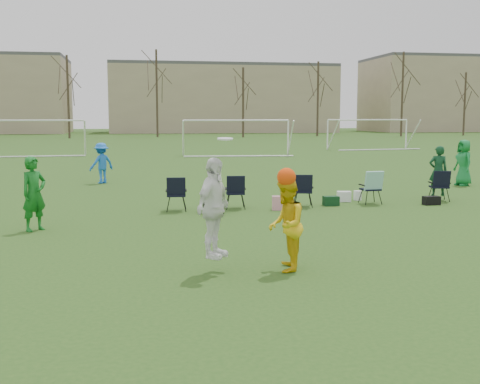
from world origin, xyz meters
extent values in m
plane|color=#265019|center=(0.00, 0.00, 0.00)|extent=(260.00, 260.00, 0.00)
imported|color=#126A1E|center=(-5.20, 5.22, 0.87)|extent=(0.74, 0.74, 1.73)
imported|color=blue|center=(-4.22, 15.29, 0.81)|extent=(1.20, 1.09, 1.61)
imported|color=#167E38|center=(9.55, 12.07, 0.89)|extent=(0.64, 0.91, 1.77)
imported|color=white|center=(-1.59, 0.72, 1.11)|extent=(0.91, 1.05, 1.70)
imported|color=yellow|center=(-0.35, 0.65, 0.79)|extent=(0.79, 0.91, 1.59)
sphere|color=#FF470D|center=(-0.35, 0.65, 1.62)|extent=(0.32, 0.32, 0.32)
cylinder|color=white|center=(-1.39, 0.73, 2.27)|extent=(0.27, 0.27, 0.05)
imported|color=#103D21|center=(6.53, 8.36, 0.94)|extent=(0.65, 0.50, 1.58)
cube|color=black|center=(-0.79, 7.00, 0.15)|extent=(0.56, 0.31, 0.30)
cube|color=pink|center=(1.10, 7.30, 0.20)|extent=(0.39, 0.29, 0.40)
cube|color=#0E3518|center=(2.86, 7.87, 0.14)|extent=(0.46, 0.30, 0.28)
cube|color=white|center=(3.53, 8.62, 0.16)|extent=(0.47, 0.38, 0.32)
cylinder|color=white|center=(4.07, 8.87, 0.15)|extent=(0.26, 0.26, 0.30)
cube|color=black|center=(5.89, 7.51, 0.13)|extent=(0.52, 0.30, 0.26)
cube|color=black|center=(-1.76, 7.66, 0.48)|extent=(0.64, 0.64, 0.96)
cube|color=black|center=(-0.05, 7.83, 0.48)|extent=(0.66, 0.66, 0.96)
cube|color=black|center=(1.97, 7.82, 0.48)|extent=(0.72, 0.72, 0.96)
cube|color=black|center=(4.16, 8.04, 0.48)|extent=(0.63, 0.63, 0.96)
cube|color=black|center=(6.53, 8.26, 0.48)|extent=(0.71, 0.71, 0.96)
cylinder|color=white|center=(-6.36, 34.32, 1.20)|extent=(0.12, 0.12, 2.40)
cylinder|color=white|center=(-10.00, 34.00, 2.40)|extent=(7.28, 0.76, 0.12)
cylinder|color=white|center=(0.36, 32.25, 1.20)|extent=(0.12, 0.12, 2.40)
cylinder|color=white|center=(7.64, 31.75, 1.20)|extent=(0.12, 0.12, 2.40)
cylinder|color=white|center=(4.00, 32.00, 2.40)|extent=(7.29, 0.63, 0.12)
cylinder|color=white|center=(12.39, 37.49, 1.20)|extent=(0.12, 0.12, 2.40)
cylinder|color=white|center=(19.61, 38.51, 1.20)|extent=(0.12, 0.12, 2.40)
cylinder|color=white|center=(16.00, 38.00, 2.40)|extent=(7.25, 1.13, 0.12)
cylinder|color=#382B21|center=(-11.00, 68.50, 5.10)|extent=(0.28, 0.28, 10.20)
cylinder|color=#382B21|center=(0.00, 71.50, 5.70)|extent=(0.28, 0.28, 11.40)
cylinder|color=#382B21|center=(11.00, 68.50, 4.50)|extent=(0.28, 0.28, 9.00)
cylinder|color=#382B21|center=(22.00, 71.50, 5.10)|extent=(0.28, 0.28, 10.20)
cylinder|color=#382B21|center=(33.00, 68.50, 5.70)|extent=(0.28, 0.28, 11.40)
cylinder|color=#382B21|center=(44.00, 71.50, 4.50)|extent=(0.28, 0.28, 9.00)
cube|color=tan|center=(12.00, 96.00, 5.50)|extent=(38.00, 16.00, 11.00)
cube|color=tan|center=(55.00, 96.00, 6.50)|extent=(30.00, 16.00, 13.00)
camera|label=1|loc=(-2.85, -9.17, 2.62)|focal=45.00mm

